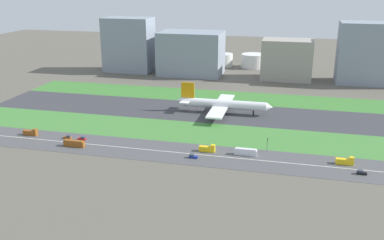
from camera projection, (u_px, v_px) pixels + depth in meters
The scene contains 23 objects.
ground_plane at pixel (192, 111), 291.50m from camera, with size 800.00×800.00×0.00m, color #5B564C.
runway at pixel (192, 111), 291.48m from camera, with size 280.00×46.00×0.10m, color #38383D.
grass_median_north at pixel (204, 96), 329.28m from camera, with size 280.00×36.00×0.10m, color #3D7A33.
grass_median_south at pixel (176, 131), 253.69m from camera, with size 280.00×36.00×0.10m, color #427F38.
highway at pixel (159, 151), 224.19m from camera, with size 280.00×28.00×0.10m, color #4C4C4F.
highway_centerline at pixel (159, 151), 224.17m from camera, with size 266.00×0.50×0.01m, color silver.
airliner at pixel (222, 104), 284.97m from camera, with size 65.00×56.00×19.70m.
car_3 at pixel (68, 137), 240.98m from camera, with size 4.40×1.80×2.00m.
bus_0 at pixel (74, 143), 229.37m from camera, with size 11.60×2.50×3.50m.
truck_0 at pixel (208, 149), 222.75m from camera, with size 8.40×2.50×4.00m.
car_2 at pixel (193, 156), 214.98m from camera, with size 4.40×1.80×2.00m.
car_1 at pixel (82, 138), 238.97m from camera, with size 4.40×1.80×2.00m.
truck_2 at pixel (31, 133), 245.98m from camera, with size 8.40×2.50×4.00m.
truck_1 at pixel (345, 161), 207.48m from camera, with size 8.40×2.50×4.00m.
car_0 at pixel (361, 173), 197.09m from camera, with size 4.40×1.80×2.00m.
bus_1 at pixel (246, 152), 218.25m from camera, with size 11.60×2.50×3.50m.
traffic_light at pixel (267, 144), 222.54m from camera, with size 0.36×0.50×7.20m.
terminal_building at pixel (129, 45), 408.61m from camera, with size 45.48×26.87×50.99m, color gray.
hangar_building at pixel (191, 53), 396.67m from camera, with size 57.65×38.65×39.54m, color gray.
office_tower at pixel (287, 60), 377.87m from camera, with size 43.84×28.51×35.23m, color #9E998E.
cargo_warehouse at pixel (373, 54), 359.57m from camera, with size 56.98×29.51×51.55m, color gray.
fuel_tank_west at pixel (223, 60), 437.41m from camera, with size 20.32×20.32×12.85m, color silver.
fuel_tank_centre at pixel (253, 61), 430.29m from camera, with size 23.98×23.98×13.73m, color silver.
Camera 1 is at (65.53, -270.64, 86.42)m, focal length 39.95 mm.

